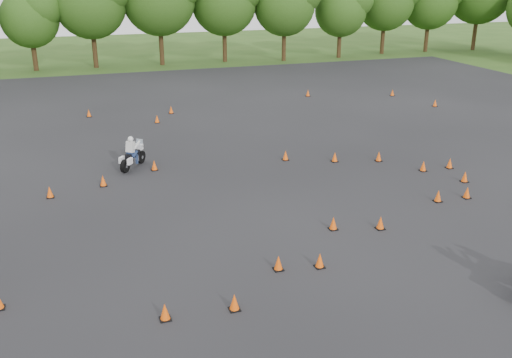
% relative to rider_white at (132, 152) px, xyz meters
% --- Properties ---
extents(ground, '(140.00, 140.00, 0.00)m').
position_rel_rider_white_xyz_m(ground, '(3.88, -10.37, -0.78)').
color(ground, '#2D5119').
rests_on(ground, ground).
extents(asphalt_pad, '(62.00, 62.00, 0.00)m').
position_rel_rider_white_xyz_m(asphalt_pad, '(3.88, -4.37, -0.78)').
color(asphalt_pad, black).
rests_on(asphalt_pad, ground).
extents(treeline, '(86.53, 32.19, 11.22)m').
position_rel_rider_white_xyz_m(treeline, '(7.41, 25.43, 3.81)').
color(treeline, '#294C15').
rests_on(treeline, ground).
extents(traffic_cones, '(32.25, 32.19, 0.45)m').
position_rel_rider_white_xyz_m(traffic_cones, '(4.67, -6.07, -0.55)').
color(traffic_cones, '#FF590A').
rests_on(traffic_cones, asphalt_pad).
extents(rider_white, '(1.72, 1.98, 1.56)m').
position_rel_rider_white_xyz_m(rider_white, '(0.00, 0.00, 0.00)').
color(rider_white, silver).
rests_on(rider_white, ground).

